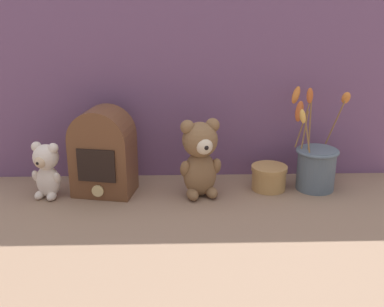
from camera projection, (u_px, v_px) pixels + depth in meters
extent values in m
plane|color=#8E7056|center=(192.00, 195.00, 1.42)|extent=(4.00, 4.00, 0.00)
cube|color=#704C70|center=(191.00, 91.00, 1.49)|extent=(1.32, 0.02, 0.55)
ellipsoid|color=olive|center=(200.00, 174.00, 1.40)|extent=(0.11, 0.10, 0.13)
sphere|color=olive|center=(200.00, 140.00, 1.36)|extent=(0.10, 0.10, 0.10)
sphere|color=beige|center=(204.00, 146.00, 1.33)|extent=(0.05, 0.05, 0.05)
sphere|color=black|center=(206.00, 148.00, 1.31)|extent=(0.01, 0.01, 0.01)
sphere|color=olive|center=(213.00, 125.00, 1.36)|extent=(0.04, 0.04, 0.04)
sphere|color=olive|center=(187.00, 127.00, 1.34)|extent=(0.04, 0.04, 0.04)
ellipsoid|color=olive|center=(216.00, 165.00, 1.40)|extent=(0.04, 0.05, 0.06)
ellipsoid|color=olive|center=(185.00, 169.00, 1.37)|extent=(0.04, 0.05, 0.06)
ellipsoid|color=olive|center=(211.00, 192.00, 1.39)|extent=(0.05, 0.06, 0.03)
ellipsoid|color=olive|center=(194.00, 194.00, 1.38)|extent=(0.05, 0.06, 0.03)
ellipsoid|color=beige|center=(48.00, 181.00, 1.39)|extent=(0.08, 0.08, 0.10)
sphere|color=beige|center=(46.00, 157.00, 1.37)|extent=(0.07, 0.07, 0.07)
sphere|color=#D1B289|center=(41.00, 162.00, 1.34)|extent=(0.04, 0.04, 0.04)
sphere|color=black|center=(38.00, 163.00, 1.33)|extent=(0.01, 0.01, 0.01)
sphere|color=beige|center=(53.00, 148.00, 1.35)|extent=(0.03, 0.03, 0.03)
sphere|color=beige|center=(36.00, 147.00, 1.36)|extent=(0.03, 0.03, 0.03)
ellipsoid|color=beige|center=(57.00, 178.00, 1.37)|extent=(0.03, 0.04, 0.04)
ellipsoid|color=beige|center=(36.00, 176.00, 1.39)|extent=(0.03, 0.04, 0.04)
ellipsoid|color=beige|center=(52.00, 196.00, 1.38)|extent=(0.03, 0.04, 0.02)
ellipsoid|color=beige|center=(40.00, 195.00, 1.39)|extent=(0.03, 0.04, 0.02)
cylinder|color=slate|center=(316.00, 169.00, 1.44)|extent=(0.11, 0.11, 0.13)
torus|color=slate|center=(318.00, 151.00, 1.42)|extent=(0.13, 0.13, 0.01)
cylinder|color=olive|center=(307.00, 133.00, 1.39)|extent=(0.02, 0.04, 0.11)
ellipsoid|color=gold|center=(303.00, 116.00, 1.37)|extent=(0.03, 0.03, 0.04)
cylinder|color=olive|center=(310.00, 123.00, 1.40)|extent=(0.01, 0.02, 0.16)
ellipsoid|color=#C65B28|center=(310.00, 96.00, 1.37)|extent=(0.02, 0.02, 0.05)
cylinder|color=olive|center=(335.00, 123.00, 1.42)|extent=(0.03, 0.06, 0.15)
ellipsoid|color=orange|center=(346.00, 98.00, 1.41)|extent=(0.04, 0.04, 0.04)
cylinder|color=olive|center=(304.00, 121.00, 1.44)|extent=(0.06, 0.05, 0.15)
ellipsoid|color=orange|center=(296.00, 95.00, 1.44)|extent=(0.04, 0.04, 0.06)
cylinder|color=olive|center=(305.00, 130.00, 1.42)|extent=(0.03, 0.04, 0.11)
ellipsoid|color=#C65B28|center=(299.00, 111.00, 1.42)|extent=(0.04, 0.05, 0.07)
cube|color=brown|center=(104.00, 165.00, 1.41)|extent=(0.19, 0.15, 0.17)
cylinder|color=brown|center=(102.00, 137.00, 1.38)|extent=(0.19, 0.15, 0.17)
cube|color=black|center=(96.00, 166.00, 1.34)|extent=(0.11, 0.03, 0.09)
cylinder|color=#D6BC7A|center=(98.00, 191.00, 1.37)|extent=(0.03, 0.01, 0.03)
cylinder|color=tan|center=(269.00, 180.00, 1.45)|extent=(0.10, 0.10, 0.06)
cylinder|color=tan|center=(269.00, 168.00, 1.44)|extent=(0.11, 0.11, 0.01)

